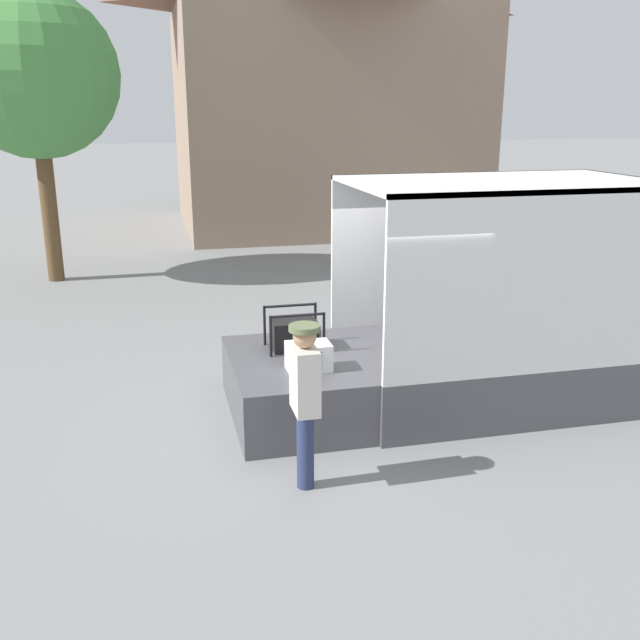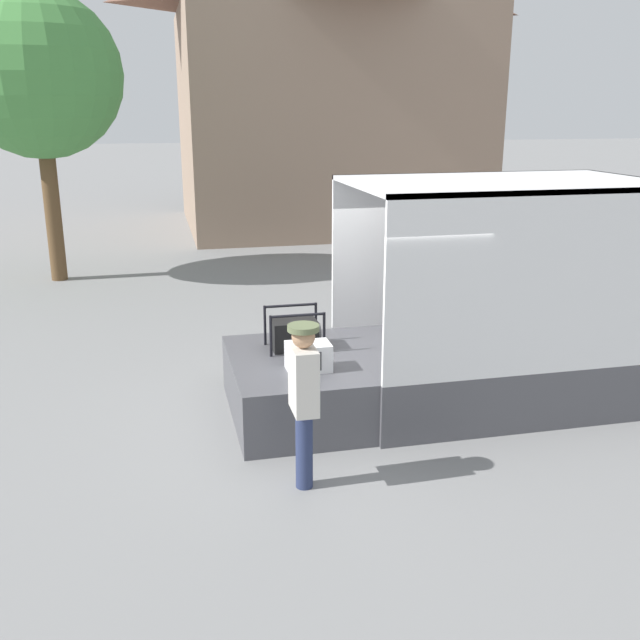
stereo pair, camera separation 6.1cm
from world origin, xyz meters
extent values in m
plane|color=gray|center=(0.00, 0.00, 0.00)|extent=(160.00, 160.00, 0.00)
cube|color=#4C4C51|center=(1.97, 0.00, 0.39)|extent=(3.94, 2.41, 0.77)
cube|color=white|center=(1.97, 1.18, 1.87)|extent=(3.94, 0.06, 2.19)
cube|color=white|center=(1.97, -1.18, 1.87)|extent=(3.94, 0.06, 2.19)
cube|color=white|center=(3.91, 0.00, 1.87)|extent=(0.06, 2.41, 2.19)
cube|color=white|center=(1.97, 0.00, 2.93)|extent=(3.94, 2.41, 0.06)
cylinder|color=silver|center=(2.07, -0.24, 0.97)|extent=(0.31, 0.31, 0.39)
cube|color=#2D7F33|center=(3.07, 0.51, 0.92)|extent=(0.44, 0.32, 0.30)
cube|color=#4C4C51|center=(-0.80, 0.00, 0.39)|extent=(1.60, 2.29, 0.77)
cube|color=white|center=(-0.70, -0.45, 0.94)|extent=(0.53, 0.37, 0.34)
cube|color=black|center=(-0.75, -0.64, 0.94)|extent=(0.34, 0.01, 0.23)
cube|color=black|center=(-0.71, 0.39, 0.97)|extent=(0.59, 0.42, 0.39)
cylinder|color=slate|center=(-0.48, 0.39, 0.99)|extent=(0.22, 0.23, 0.23)
cylinder|color=black|center=(-1.06, 0.14, 1.04)|extent=(0.04, 0.04, 0.55)
cylinder|color=black|center=(-0.36, 0.14, 1.04)|extent=(0.04, 0.04, 0.55)
cylinder|color=black|center=(-1.06, 0.63, 1.04)|extent=(0.04, 0.04, 0.55)
cylinder|color=black|center=(-0.36, 0.63, 1.04)|extent=(0.04, 0.04, 0.55)
cylinder|color=black|center=(-0.71, 0.14, 1.30)|extent=(0.70, 0.04, 0.04)
cylinder|color=black|center=(-0.71, 0.63, 1.30)|extent=(0.70, 0.04, 0.04)
cylinder|color=navy|center=(-1.05, -1.84, 0.43)|extent=(0.18, 0.18, 0.86)
cube|color=beige|center=(-1.05, -1.84, 1.20)|extent=(0.24, 0.44, 0.68)
sphere|color=tan|center=(-1.05, -1.84, 1.66)|extent=(0.24, 0.24, 0.24)
cylinder|color=#606B47|center=(-1.05, -1.84, 1.75)|extent=(0.32, 0.32, 0.06)
cube|color=gray|center=(3.33, 15.73, 3.46)|extent=(9.25, 7.92, 6.92)
cylinder|color=brown|center=(-4.67, 8.78, 1.46)|extent=(0.36, 0.36, 2.93)
sphere|color=#478942|center=(-4.67, 8.78, 4.55)|extent=(3.59, 3.59, 3.59)
camera|label=1|loc=(-2.46, -8.40, 3.82)|focal=40.00mm
camera|label=2|loc=(-2.40, -8.42, 3.82)|focal=40.00mm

